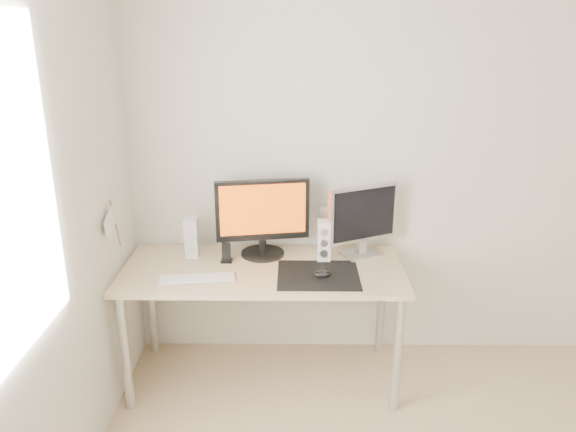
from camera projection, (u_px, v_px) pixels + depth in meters
name	position (u px, v px, depth m)	size (l,w,h in m)	color
wall_back	(419.00, 164.00, 3.37)	(3.50, 3.50, 0.00)	silver
mousepad	(318.00, 275.00, 3.10)	(0.45, 0.40, 0.00)	black
mouse	(322.00, 274.00, 3.06)	(0.10, 0.06, 0.04)	black
desk	(263.00, 280.00, 3.22)	(1.60, 0.70, 0.73)	#D1B587
main_monitor	(263.00, 215.00, 3.28)	(0.55, 0.30, 0.47)	black
second_monitor	(363.00, 217.00, 3.29)	(0.42, 0.24, 0.43)	silver
speaker_left	(192.00, 237.00, 3.31)	(0.08, 0.09, 0.24)	silver
speaker_right	(324.00, 241.00, 3.27)	(0.08, 0.09, 0.24)	white
keyboard	(197.00, 279.00, 3.04)	(0.43, 0.17, 0.02)	silver
phone_dock	(226.00, 256.00, 3.26)	(0.07, 0.06, 0.12)	black
pennant	(112.00, 223.00, 2.97)	(0.01, 0.23, 0.29)	#A57F54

